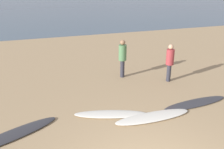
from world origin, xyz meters
TOP-DOWN VIEW (x-y plane):
  - ground_plane at (0.00, 10.00)m, footprint 120.00×120.00m
  - surfboard_1 at (-2.81, 2.73)m, footprint 2.57×1.56m
  - surfboard_3 at (0.03, 2.90)m, footprint 2.32×1.18m
  - surfboard_4 at (1.18, 2.32)m, footprint 2.46×0.58m
  - surfboard_5 at (2.98, 2.68)m, footprint 2.52×0.69m
  - person_1 at (1.53, 5.81)m, footprint 0.33×0.33m
  - person_2 at (3.16, 4.74)m, footprint 0.32×0.32m

SIDE VIEW (x-z plane):
  - ground_plane at x=0.00m, z-range -0.20..0.00m
  - surfboard_5 at x=2.98m, z-range 0.00..0.06m
  - surfboard_1 at x=-2.81m, z-range 0.00..0.08m
  - surfboard_3 at x=0.03m, z-range 0.00..0.08m
  - surfboard_4 at x=1.18m, z-range 0.00..0.09m
  - person_2 at x=3.16m, z-range 0.14..1.70m
  - person_1 at x=1.53m, z-range 0.15..1.77m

